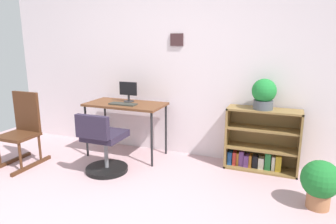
# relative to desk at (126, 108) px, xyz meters

# --- Properties ---
(wall_back) EXTENTS (5.20, 0.12, 2.47)m
(wall_back) POSITION_rel_desk_xyz_m (0.50, 0.41, 0.55)
(wall_back) COLOR silver
(wall_back) RESTS_ON ground_plane
(desk) EXTENTS (1.07, 0.56, 0.75)m
(desk) POSITION_rel_desk_xyz_m (0.00, 0.00, 0.00)
(desk) COLOR brown
(desk) RESTS_ON ground_plane
(monitor) EXTENTS (0.26, 0.14, 0.28)m
(monitor) POSITION_rel_desk_xyz_m (-0.01, 0.10, 0.21)
(monitor) COLOR #262628
(monitor) RESTS_ON desk
(keyboard) EXTENTS (0.37, 0.14, 0.02)m
(keyboard) POSITION_rel_desk_xyz_m (0.02, -0.10, 0.07)
(keyboard) COLOR #31322C
(keyboard) RESTS_ON desk
(office_chair) EXTENTS (0.52, 0.55, 0.77)m
(office_chair) POSITION_rel_desk_xyz_m (0.04, -0.63, -0.35)
(office_chair) COLOR black
(office_chair) RESTS_ON ground_plane
(rocking_chair) EXTENTS (0.42, 0.64, 0.94)m
(rocking_chair) POSITION_rel_desk_xyz_m (-1.10, -0.75, -0.22)
(rocking_chair) COLOR #462715
(rocking_chair) RESTS_ON ground_plane
(bookshelf_low) EXTENTS (0.88, 0.30, 0.78)m
(bookshelf_low) POSITION_rel_desk_xyz_m (1.79, 0.21, -0.34)
(bookshelf_low) COLOR brown
(bookshelf_low) RESTS_ON ground_plane
(potted_plant_on_shelf) EXTENTS (0.29, 0.29, 0.37)m
(potted_plant_on_shelf) POSITION_rel_desk_xyz_m (1.79, 0.16, 0.29)
(potted_plant_on_shelf) COLOR #474C51
(potted_plant_on_shelf) RESTS_ON bookshelf_low
(potted_plant_floor) EXTENTS (0.37, 0.37, 0.48)m
(potted_plant_floor) POSITION_rel_desk_xyz_m (2.41, -0.55, -0.42)
(potted_plant_floor) COLOR #9E6642
(potted_plant_floor) RESTS_ON ground_plane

